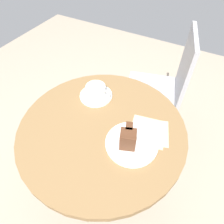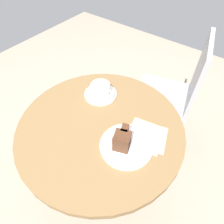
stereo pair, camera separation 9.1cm
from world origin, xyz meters
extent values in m
cube|color=gray|center=(0.00, 0.00, -0.01)|extent=(4.40, 4.40, 0.01)
cylinder|color=brown|center=(0.00, 0.00, 0.71)|extent=(0.76, 0.76, 0.03)
cylinder|color=#B7B7BC|center=(0.00, 0.00, 0.36)|extent=(0.07, 0.07, 0.68)
cylinder|color=#B7B7BC|center=(0.00, 0.00, 0.01)|extent=(0.34, 0.34, 0.02)
cylinder|color=white|center=(-0.13, 0.16, 0.73)|extent=(0.17, 0.17, 0.01)
cylinder|color=white|center=(-0.13, 0.16, 0.77)|extent=(0.10, 0.10, 0.06)
cylinder|color=#D6B789|center=(-0.13, 0.16, 0.79)|extent=(0.09, 0.09, 0.00)
torus|color=white|center=(-0.07, 0.16, 0.77)|extent=(0.05, 0.01, 0.05)
cube|color=#B7B7BC|center=(-0.08, 0.16, 0.74)|extent=(0.01, 0.09, 0.00)
ellipsoid|color=#B7B7BC|center=(-0.08, 0.11, 0.74)|extent=(0.02, 0.02, 0.00)
cylinder|color=white|center=(0.16, -0.02, 0.74)|extent=(0.22, 0.22, 0.01)
cube|color=black|center=(0.14, -0.04, 0.76)|extent=(0.08, 0.08, 0.03)
cube|color=black|center=(0.13, 0.00, 0.76)|extent=(0.04, 0.05, 0.03)
cube|color=#4C2B19|center=(0.14, -0.04, 0.78)|extent=(0.08, 0.08, 0.01)
cube|color=#4C2B19|center=(0.13, 0.00, 0.78)|extent=(0.04, 0.05, 0.01)
cube|color=black|center=(0.14, -0.04, 0.80)|extent=(0.08, 0.08, 0.03)
cube|color=black|center=(0.13, 0.00, 0.80)|extent=(0.04, 0.05, 0.03)
cube|color=#4C2B19|center=(0.14, -0.04, 0.82)|extent=(0.08, 0.08, 0.01)
cube|color=#4C2B19|center=(0.13, 0.00, 0.82)|extent=(0.04, 0.05, 0.01)
cube|color=#4C2B19|center=(0.15, -0.06, 0.79)|extent=(0.06, 0.03, 0.09)
cube|color=#B7B7BC|center=(0.19, 0.01, 0.74)|extent=(0.07, 0.09, 0.00)
cube|color=#B7B7BC|center=(0.23, -0.05, 0.74)|extent=(0.04, 0.04, 0.00)
cube|color=tan|center=(0.19, 0.07, 0.73)|extent=(0.18, 0.18, 0.00)
cube|color=tan|center=(0.21, 0.08, 0.73)|extent=(0.18, 0.18, 0.00)
cylinder|color=#9E9EA3|center=(-0.16, 0.75, 0.22)|extent=(0.02, 0.02, 0.45)
cylinder|color=#9E9EA3|center=(-0.07, 0.44, 0.22)|extent=(0.02, 0.02, 0.45)
cylinder|color=#9E9EA3|center=(0.16, 0.83, 0.22)|extent=(0.02, 0.02, 0.45)
cylinder|color=#9E9EA3|center=(0.24, 0.52, 0.22)|extent=(0.02, 0.02, 0.45)
cube|color=#9E9EA3|center=(0.04, 0.64, 0.46)|extent=(0.47, 0.47, 0.02)
cube|color=#9E9EA3|center=(0.21, 0.68, 0.69)|extent=(0.12, 0.35, 0.44)
camera|label=1|loc=(0.30, -0.46, 1.45)|focal=32.00mm
camera|label=2|loc=(0.38, -0.41, 1.45)|focal=32.00mm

